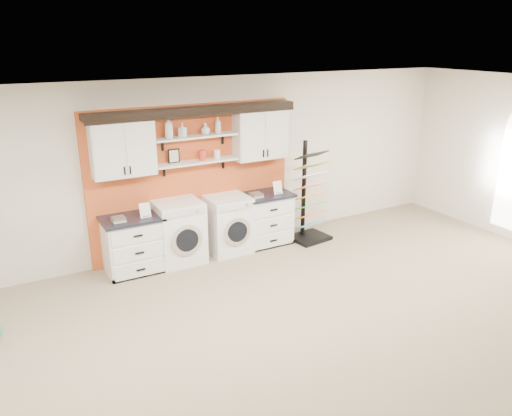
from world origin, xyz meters
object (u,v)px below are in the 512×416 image
base_cabinet_left (133,244)px  sample_rack (309,210)px  base_cabinet_right (264,218)px  washer (179,232)px  dryer (228,224)px

base_cabinet_left → sample_rack: 3.04m
base_cabinet_right → washer: 1.54m
dryer → sample_rack: bearing=-8.9°
base_cabinet_right → washer: (-1.54, -0.00, 0.05)m
base_cabinet_left → washer: 0.73m
base_cabinet_right → washer: bearing=-179.9°
base_cabinet_left → sample_rack: size_ratio=0.51×
base_cabinet_right → washer: size_ratio=0.92×
dryer → base_cabinet_right: bearing=0.3°
base_cabinet_left → base_cabinet_right: (2.26, -0.00, 0.01)m
dryer → washer: bearing=180.0°
base_cabinet_left → dryer: dryer is taller
washer → dryer: size_ratio=1.06×
base_cabinet_right → dryer: (-0.69, -0.00, 0.02)m
base_cabinet_left → base_cabinet_right: bearing=-0.0°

